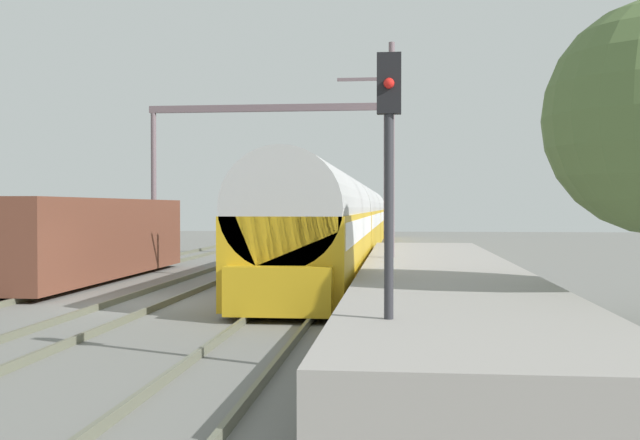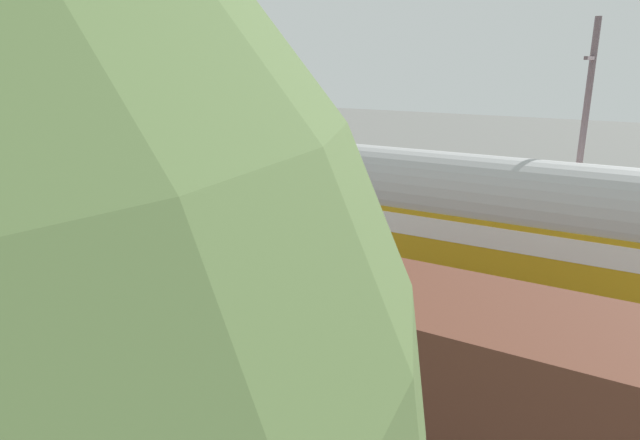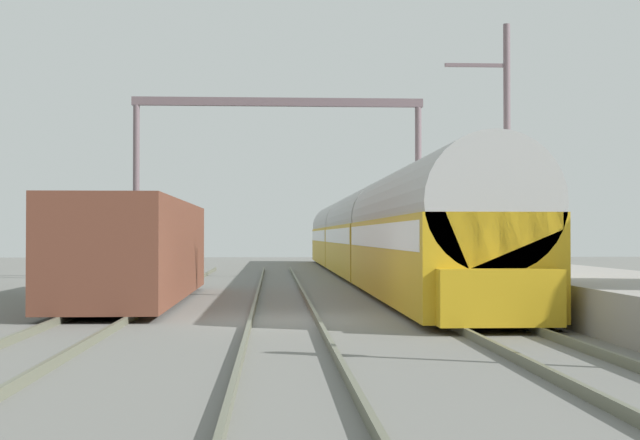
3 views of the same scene
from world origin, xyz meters
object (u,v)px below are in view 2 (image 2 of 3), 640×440
at_px(railway_signal_far, 95,135).
at_px(catenary_gantry, 120,95).
at_px(passenger_train, 169,175).
at_px(freight_car, 462,375).
at_px(person_crossing, 312,210).

xyz_separation_m(railway_signal_far, catenary_gantry, (-6.01, -9.70, 2.68)).
distance_m(passenger_train, freight_car, 17.59).
relative_size(freight_car, person_crossing, 7.51).
distance_m(freight_car, catenary_gantry, 14.44).
distance_m(railway_signal_far, catenary_gantry, 11.72).
bearing_deg(person_crossing, railway_signal_far, -19.71).
bearing_deg(passenger_train, person_crossing, -79.79).
xyz_separation_m(passenger_train, catenary_gantry, (-4.09, -2.36, 3.66)).
bearing_deg(railway_signal_far, catenary_gantry, -121.78).
distance_m(person_crossing, catenary_gantry, 8.19).
bearing_deg(catenary_gantry, freight_car, -107.22).
bearing_deg(person_crossing, catenary_gantry, 34.53).
height_order(person_crossing, railway_signal_far, railway_signal_far).
height_order(freight_car, catenary_gantry, catenary_gantry).
height_order(railway_signal_far, catenary_gantry, catenary_gantry).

